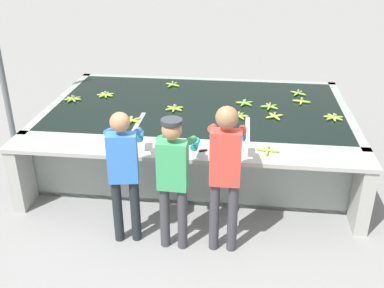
{
  "coord_description": "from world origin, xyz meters",
  "views": [
    {
      "loc": [
        0.63,
        -4.48,
        3.28
      ],
      "look_at": [
        0.0,
        0.98,
        0.63
      ],
      "focal_mm": 42.0,
      "sensor_mm": 36.0,
      "label": 1
    }
  ],
  "objects_px": {
    "worker_1": "(173,172)",
    "banana_bunch_floating_9": "(270,107)",
    "banana_bunch_floating_5": "(106,95)",
    "banana_bunch_ledge_0": "(268,150)",
    "worker_2": "(225,166)",
    "knife_0": "(209,150)",
    "banana_bunch_floating_0": "(245,103)",
    "banana_bunch_floating_2": "(239,116)",
    "banana_bunch_floating_11": "(73,99)",
    "worker_0": "(124,166)",
    "banana_bunch_floating_8": "(298,93)",
    "banana_bunch_floating_10": "(174,108)",
    "banana_bunch_floating_6": "(334,117)",
    "banana_bunch_floating_3": "(275,116)",
    "banana_bunch_floating_1": "(173,85)",
    "banana_bunch_floating_7": "(302,101)",
    "banana_bunch_floating_4": "(132,120)"
  },
  "relations": [
    {
      "from": "worker_1",
      "to": "banana_bunch_floating_1",
      "type": "distance_m",
      "value": 3.03
    },
    {
      "from": "banana_bunch_floating_11",
      "to": "knife_0",
      "type": "xyz_separation_m",
      "value": [
        2.22,
        -1.49,
        -0.01
      ]
    },
    {
      "from": "worker_1",
      "to": "banana_bunch_floating_8",
      "type": "xyz_separation_m",
      "value": [
        1.57,
        2.8,
        -0.02
      ]
    },
    {
      "from": "banana_bunch_floating_2",
      "to": "banana_bunch_ledge_0",
      "type": "distance_m",
      "value": 1.11
    },
    {
      "from": "banana_bunch_floating_11",
      "to": "worker_2",
      "type": "bearing_deg",
      "value": -40.9
    },
    {
      "from": "worker_2",
      "to": "banana_bunch_floating_10",
      "type": "distance_m",
      "value": 2.07
    },
    {
      "from": "banana_bunch_floating_3",
      "to": "knife_0",
      "type": "height_order",
      "value": "banana_bunch_floating_3"
    },
    {
      "from": "banana_bunch_floating_6",
      "to": "banana_bunch_floating_5",
      "type": "bearing_deg",
      "value": 170.91
    },
    {
      "from": "banana_bunch_floating_4",
      "to": "banana_bunch_floating_9",
      "type": "height_order",
      "value": "same"
    },
    {
      "from": "knife_0",
      "to": "banana_bunch_floating_7",
      "type": "bearing_deg",
      "value": 54.9
    },
    {
      "from": "banana_bunch_floating_6",
      "to": "banana_bunch_floating_7",
      "type": "distance_m",
      "value": 0.71
    },
    {
      "from": "worker_0",
      "to": "banana_bunch_floating_1",
      "type": "distance_m",
      "value": 2.93
    },
    {
      "from": "banana_bunch_floating_6",
      "to": "worker_2",
      "type": "bearing_deg",
      "value": -128.01
    },
    {
      "from": "banana_bunch_floating_3",
      "to": "banana_bunch_floating_0",
      "type": "bearing_deg",
      "value": 130.83
    },
    {
      "from": "banana_bunch_floating_0",
      "to": "banana_bunch_floating_4",
      "type": "bearing_deg",
      "value": -150.85
    },
    {
      "from": "worker_1",
      "to": "banana_bunch_floating_0",
      "type": "bearing_deg",
      "value": 71.89
    },
    {
      "from": "banana_bunch_floating_3",
      "to": "banana_bunch_floating_4",
      "type": "relative_size",
      "value": 0.95
    },
    {
      "from": "worker_0",
      "to": "worker_2",
      "type": "bearing_deg",
      "value": -2.5
    },
    {
      "from": "worker_1",
      "to": "banana_bunch_floating_2",
      "type": "xyz_separation_m",
      "value": [
        0.66,
        1.73,
        -0.02
      ]
    },
    {
      "from": "worker_1",
      "to": "banana_bunch_floating_3",
      "type": "xyz_separation_m",
      "value": [
        1.15,
        1.77,
        -0.02
      ]
    },
    {
      "from": "worker_2",
      "to": "banana_bunch_ledge_0",
      "type": "bearing_deg",
      "value": 55.02
    },
    {
      "from": "banana_bunch_floating_1",
      "to": "banana_bunch_floating_5",
      "type": "xyz_separation_m",
      "value": [
        -0.97,
        -0.62,
        -0.0
      ]
    },
    {
      "from": "worker_1",
      "to": "knife_0",
      "type": "distance_m",
      "value": 0.71
    },
    {
      "from": "banana_bunch_floating_3",
      "to": "banana_bunch_ledge_0",
      "type": "height_order",
      "value": "banana_bunch_ledge_0"
    },
    {
      "from": "worker_0",
      "to": "banana_bunch_floating_11",
      "type": "distance_m",
      "value": 2.46
    },
    {
      "from": "banana_bunch_floating_4",
      "to": "banana_bunch_floating_0",
      "type": "bearing_deg",
      "value": 29.15
    },
    {
      "from": "banana_bunch_floating_1",
      "to": "banana_bunch_floating_2",
      "type": "distance_m",
      "value": 1.69
    },
    {
      "from": "banana_bunch_floating_7",
      "to": "banana_bunch_floating_9",
      "type": "bearing_deg",
      "value": -150.02
    },
    {
      "from": "worker_0",
      "to": "banana_bunch_floating_7",
      "type": "distance_m",
      "value": 3.19
    },
    {
      "from": "banana_bunch_floating_7",
      "to": "banana_bunch_floating_8",
      "type": "relative_size",
      "value": 1.11
    },
    {
      "from": "worker_1",
      "to": "banana_bunch_floating_0",
      "type": "xyz_separation_m",
      "value": [
        0.74,
        2.25,
        -0.02
      ]
    },
    {
      "from": "knife_0",
      "to": "banana_bunch_floating_10",
      "type": "bearing_deg",
      "value": 115.42
    },
    {
      "from": "banana_bunch_floating_5",
      "to": "banana_bunch_ledge_0",
      "type": "bearing_deg",
      "value": -34.41
    },
    {
      "from": "banana_bunch_floating_10",
      "to": "banana_bunch_ledge_0",
      "type": "relative_size",
      "value": 0.99
    },
    {
      "from": "banana_bunch_floating_4",
      "to": "banana_bunch_floating_3",
      "type": "bearing_deg",
      "value": 10.77
    },
    {
      "from": "worker_2",
      "to": "knife_0",
      "type": "distance_m",
      "value": 0.67
    },
    {
      "from": "banana_bunch_floating_6",
      "to": "banana_bunch_floating_7",
      "type": "bearing_deg",
      "value": 122.08
    },
    {
      "from": "worker_1",
      "to": "banana_bunch_floating_9",
      "type": "height_order",
      "value": "worker_1"
    },
    {
      "from": "knife_0",
      "to": "banana_bunch_floating_11",
      "type": "bearing_deg",
      "value": 146.04
    },
    {
      "from": "worker_2",
      "to": "banana_bunch_floating_5",
      "type": "distance_m",
      "value": 3.09
    },
    {
      "from": "banana_bunch_floating_9",
      "to": "banana_bunch_floating_7",
      "type": "bearing_deg",
      "value": 29.98
    },
    {
      "from": "worker_1",
      "to": "banana_bunch_floating_4",
      "type": "xyz_separation_m",
      "value": [
        -0.79,
        1.4,
        -0.02
      ]
    },
    {
      "from": "banana_bunch_floating_3",
      "to": "worker_0",
      "type": "bearing_deg",
      "value": -135.05
    },
    {
      "from": "worker_2",
      "to": "banana_bunch_floating_0",
      "type": "relative_size",
      "value": 6.23
    },
    {
      "from": "banana_bunch_floating_10",
      "to": "banana_bunch_floating_11",
      "type": "height_order",
      "value": "same"
    },
    {
      "from": "worker_1",
      "to": "banana_bunch_ledge_0",
      "type": "xyz_separation_m",
      "value": [
        1.02,
        0.68,
        -0.01
      ]
    },
    {
      "from": "banana_bunch_floating_0",
      "to": "worker_2",
      "type": "bearing_deg",
      "value": -94.81
    },
    {
      "from": "banana_bunch_floating_2",
      "to": "banana_bunch_ledge_0",
      "type": "bearing_deg",
      "value": -70.99
    },
    {
      "from": "banana_bunch_floating_8",
      "to": "knife_0",
      "type": "height_order",
      "value": "banana_bunch_floating_8"
    },
    {
      "from": "worker_1",
      "to": "banana_bunch_floating_6",
      "type": "relative_size",
      "value": 5.57
    }
  ]
}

